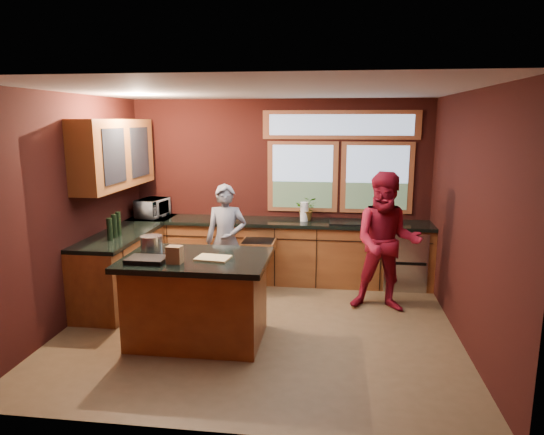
% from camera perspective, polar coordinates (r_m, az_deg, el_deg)
% --- Properties ---
extents(floor, '(4.50, 4.50, 0.00)m').
position_cam_1_polar(floor, '(5.85, -1.42, -12.67)').
color(floor, brown).
rests_on(floor, ground).
extents(room_shell, '(4.52, 4.02, 2.71)m').
position_cam_1_polar(room_shell, '(5.81, -6.87, 5.50)').
color(room_shell, black).
rests_on(room_shell, ground).
extents(back_counter, '(4.50, 0.64, 0.93)m').
position_cam_1_polar(back_counter, '(7.27, 2.16, -3.97)').
color(back_counter, '#5E2E16').
rests_on(back_counter, floor).
extents(left_counter, '(0.64, 2.30, 0.93)m').
position_cam_1_polar(left_counter, '(7.00, -16.38, -5.02)').
color(left_counter, '#5E2E16').
rests_on(left_counter, floor).
extents(island, '(1.55, 1.05, 0.95)m').
position_cam_1_polar(island, '(5.42, -8.78, -9.36)').
color(island, '#5E2E16').
rests_on(island, floor).
extents(person_grey, '(0.58, 0.39, 1.55)m').
position_cam_1_polar(person_grey, '(6.64, -5.41, -2.74)').
color(person_grey, slate).
rests_on(person_grey, floor).
extents(person_red, '(0.91, 0.74, 1.77)m').
position_cam_1_polar(person_red, '(6.23, 13.33, -2.88)').
color(person_red, maroon).
rests_on(person_red, floor).
extents(microwave, '(0.43, 0.56, 0.28)m').
position_cam_1_polar(microwave, '(7.62, -13.89, 1.10)').
color(microwave, '#999999').
rests_on(microwave, left_counter).
extents(potted_plant, '(0.32, 0.28, 0.36)m').
position_cam_1_polar(potted_plant, '(7.16, 4.14, 1.06)').
color(potted_plant, '#999999').
rests_on(potted_plant, back_counter).
extents(paper_towel, '(0.12, 0.12, 0.28)m').
position_cam_1_polar(paper_towel, '(7.12, 3.82, 0.69)').
color(paper_towel, silver).
rests_on(paper_towel, back_counter).
extents(cutting_board, '(0.38, 0.29, 0.02)m').
position_cam_1_polar(cutting_board, '(5.17, -6.95, -4.76)').
color(cutting_board, tan).
rests_on(cutting_board, island).
extents(stock_pot, '(0.24, 0.24, 0.18)m').
position_cam_1_polar(stock_pot, '(5.56, -13.98, -3.02)').
color(stock_pot, '#BABABF').
rests_on(stock_pot, island).
extents(paper_bag, '(0.16, 0.13, 0.18)m').
position_cam_1_polar(paper_bag, '(5.07, -11.38, -4.31)').
color(paper_bag, brown).
rests_on(paper_bag, island).
extents(black_tray, '(0.40, 0.28, 0.05)m').
position_cam_1_polar(black_tray, '(5.19, -14.51, -4.83)').
color(black_tray, black).
rests_on(black_tray, island).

